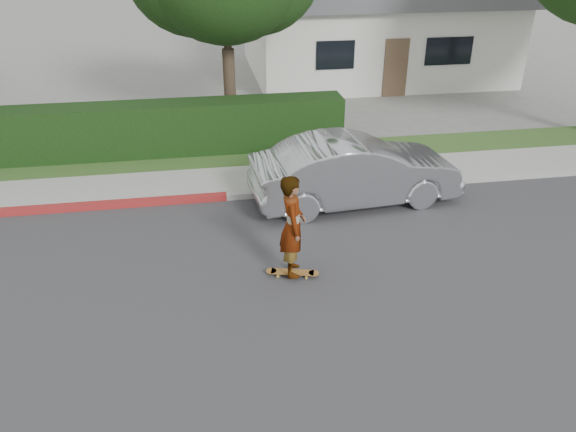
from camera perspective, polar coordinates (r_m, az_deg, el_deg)
name	(u,v)px	position (r m, az deg, el deg)	size (l,w,h in m)	color
ground	(184,308)	(9.81, -10.51, -9.17)	(120.00, 120.00, 0.00)	slate
road	(184,308)	(9.80, -10.51, -9.14)	(60.00, 8.00, 0.01)	#2D2D30
curb_far	(183,200)	(13.30, -10.57, 1.65)	(60.00, 0.20, 0.15)	#9E9E99
sidewalk_far	(184,184)	(14.12, -10.57, 3.17)	(60.00, 1.60, 0.12)	gray
planting_strip	(183,161)	(15.60, -10.57, 5.54)	(60.00, 1.60, 0.10)	#2D4C1E
hedge	(68,135)	(16.29, -21.46, 7.66)	(15.00, 1.00, 1.50)	black
house	(371,21)	(25.32, 8.41, 18.98)	(10.60, 8.60, 4.30)	beige
skateboard	(292,272)	(10.39, 0.46, -5.74)	(1.00, 0.43, 0.09)	#B68D32
skateboarder	(293,226)	(9.88, 0.48, -1.02)	(0.70, 0.46, 1.92)	white
car_silver	(355,171)	(12.92, 6.85, 4.59)	(1.66, 4.75, 1.57)	#AEB0B5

